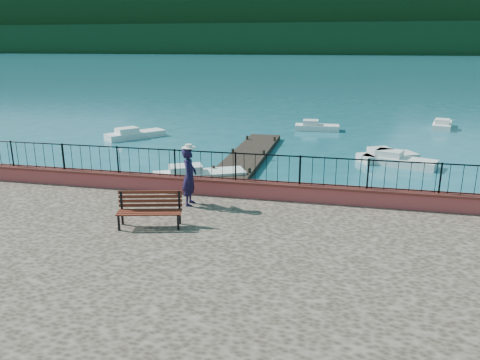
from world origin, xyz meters
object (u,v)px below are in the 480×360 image
at_px(park_bench, 150,217).
at_px(boat_4, 317,125).
at_px(boat_5, 442,123).
at_px(boat_3, 135,132).
at_px(boat_0, 199,172).
at_px(person, 189,177).
at_px(boat_2, 388,154).
at_px(boat_1, 400,158).

relative_size(park_bench, boat_4, 0.59).
bearing_deg(boat_5, boat_3, 124.84).
xyz_separation_m(boat_3, boat_5, (21.56, 8.93, 0.00)).
bearing_deg(boat_5, boat_0, 154.39).
distance_m(park_bench, boat_3, 20.00).
distance_m(boat_4, boat_5, 9.94).
distance_m(person, boat_3, 18.44).
distance_m(boat_0, boat_5, 22.83).
distance_m(person, boat_2, 14.76).
height_order(boat_0, boat_3, same).
distance_m(park_bench, boat_5, 29.72).
height_order(boat_0, boat_4, same).
height_order(boat_1, boat_4, same).
bearing_deg(boat_4, boat_5, 15.84).
distance_m(person, boat_0, 7.19).
relative_size(boat_1, boat_3, 0.93).
xyz_separation_m(park_bench, boat_0, (-1.32, 8.84, -1.11)).
relative_size(person, boat_5, 0.54).
height_order(person, boat_5, person).
distance_m(park_bench, boat_2, 16.79).
bearing_deg(boat_0, park_bench, -107.54).
distance_m(boat_2, boat_5, 12.98).
distance_m(park_bench, boat_0, 9.01).
bearing_deg(person, boat_3, 25.93).
xyz_separation_m(park_bench, boat_5, (12.72, 26.84, -1.11)).
distance_m(boat_0, boat_4, 15.54).
bearing_deg(park_bench, person, 62.46).
relative_size(park_bench, boat_3, 0.47).
bearing_deg(person, park_bench, 161.87).
distance_m(person, boat_1, 14.27).
bearing_deg(park_bench, boat_5, 50.56).
height_order(boat_1, boat_5, same).
relative_size(boat_2, boat_4, 1.00).
xyz_separation_m(boat_3, boat_4, (12.13, 5.77, 0.00)).
xyz_separation_m(boat_0, boat_1, (9.64, 5.08, 0.00)).
height_order(boat_1, boat_3, same).
relative_size(park_bench, person, 1.01).
relative_size(boat_2, boat_5, 0.92).
height_order(boat_0, boat_2, same).
bearing_deg(park_bench, boat_1, 45.02).
relative_size(park_bench, boat_5, 0.54).
distance_m(boat_1, boat_3, 17.62).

